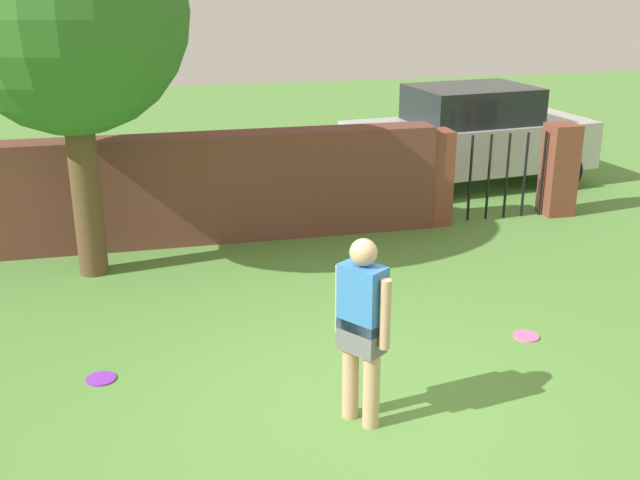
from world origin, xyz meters
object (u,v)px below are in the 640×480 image
object	(u,v)px
person	(362,324)
frisbee_pink	(526,336)
frisbee_purple	(101,379)
tree	(67,15)
car	(469,136)

from	to	relation	value
person	frisbee_pink	size ratio (longest dim) A/B	6.00
person	frisbee_pink	xyz separation A→B (m)	(2.10, 1.10, -0.89)
frisbee_purple	frisbee_pink	xyz separation A→B (m)	(4.24, -0.10, 0.00)
frisbee_purple	frisbee_pink	size ratio (longest dim) A/B	1.00
tree	frisbee_pink	xyz separation A→B (m)	(4.42, -2.86, -3.09)
tree	frisbee_pink	world-z (taller)	tree
car	frisbee_purple	size ratio (longest dim) A/B	16.19
person	car	world-z (taller)	car
person	frisbee_pink	world-z (taller)	person
person	frisbee_purple	size ratio (longest dim) A/B	6.00
person	tree	bearing A→B (deg)	174.72
frisbee_purple	frisbee_pink	world-z (taller)	same
person	car	size ratio (longest dim) A/B	0.37
car	frisbee_pink	world-z (taller)	car
frisbee_pink	car	bearing A→B (deg)	72.51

